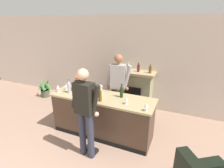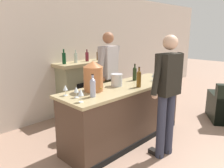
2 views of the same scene
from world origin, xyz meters
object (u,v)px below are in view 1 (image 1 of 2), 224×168
copper_dispenser (82,82)px  fireplace_stone (133,90)px  person_customer (85,111)px  wine_glass_back_row (66,85)px  potted_plant_corner (45,89)px  person_bartender (118,87)px  wine_bottle_merlot_tall (69,87)px  wine_glass_mid_counter (146,105)px  wine_bottle_cabernet_heavy (122,91)px  ice_bucket_steel (98,90)px  wine_glass_by_dispenser (58,87)px  wine_bottle_riesling_slim (100,95)px  wine_glass_front_left (69,83)px  wine_glass_front_right (126,99)px

copper_dispenser → fireplace_stone: bearing=58.5°
fireplace_stone → copper_dispenser: 1.76m
person_customer → wine_glass_back_row: (-1.03, 0.79, 0.07)m
potted_plant_corner → person_bartender: (3.02, -0.57, 0.73)m
copper_dispenser → wine_bottle_merlot_tall: 0.32m
potted_plant_corner → person_bartender: person_bartender is taller
potted_plant_corner → wine_glass_back_row: size_ratio=4.68×
person_customer → person_bartender: 1.35m
person_customer → wine_glass_mid_counter: 1.15m
fireplace_stone → wine_bottle_cabernet_heavy: 1.49m
fireplace_stone → wine_bottle_merlot_tall: size_ratio=4.72×
wine_bottle_cabernet_heavy → person_customer: bearing=-112.5°
ice_bucket_steel → wine_glass_mid_counter: size_ratio=1.25×
wine_glass_back_row → potted_plant_corner: bearing=149.0°
ice_bucket_steel → wine_glass_by_dispenser: 0.98m
wine_bottle_riesling_slim → wine_glass_by_dispenser: bearing=178.0°
fireplace_stone → wine_bottle_riesling_slim: 1.84m
wine_glass_front_left → wine_glass_front_right: bearing=-11.7°
copper_dispenser → wine_bottle_cabernet_heavy: 1.02m
ice_bucket_steel → person_bartender: bearing=59.2°
wine_glass_by_dispenser → wine_bottle_cabernet_heavy: bearing=12.3°
person_customer → wine_glass_front_right: (0.59, 0.63, 0.07)m
person_bartender → copper_dispenser: 0.90m
wine_glass_back_row → wine_glass_by_dispenser: bearing=-111.0°
wine_glass_front_left → wine_glass_mid_counter: (2.11, -0.47, 0.00)m
wine_glass_by_dispenser → copper_dispenser: bearing=32.9°
potted_plant_corner → copper_dispenser: (2.25, -1.02, 0.91)m
person_bartender → wine_bottle_riesling_slim: 0.81m
wine_glass_front_left → wine_glass_by_dispenser: wine_glass_by_dispenser is taller
ice_bucket_steel → wine_bottle_cabernet_heavy: bearing=6.2°
person_customer → person_bartender: size_ratio=0.98×
wine_bottle_merlot_tall → wine_glass_mid_counter: size_ratio=1.97×
potted_plant_corner → fireplace_stone: bearing=7.1°
wine_glass_by_dispenser → fireplace_stone: bearing=52.1°
copper_dispenser → potted_plant_corner: bearing=155.7°
wine_glass_front_left → copper_dispenser: bearing=-11.4°
copper_dispenser → wine_glass_front_left: (-0.44, 0.09, -0.12)m
copper_dispenser → wine_bottle_merlot_tall: bearing=-132.0°
wine_bottle_riesling_slim → wine_bottle_cabernet_heavy: (0.34, 0.37, -0.01)m
copper_dispenser → wine_glass_front_right: copper_dispenser is taller
copper_dispenser → wine_glass_front_right: bearing=-11.8°
wine_bottle_riesling_slim → fireplace_stone: bearing=83.8°
ice_bucket_steel → copper_dispenser: bearing=175.2°
wine_glass_by_dispenser → wine_glass_front_left: bearing=85.8°
fireplace_stone → wine_glass_front_left: size_ratio=9.57×
ice_bucket_steel → wine_glass_front_left: (-0.91, 0.13, 0.01)m
wine_glass_front_right → copper_dispenser: bearing=168.2°
wine_bottle_riesling_slim → wine_glass_back_row: bearing=167.0°
wine_glass_by_dispenser → person_bartender: bearing=31.5°
wine_glass_back_row → copper_dispenser: bearing=14.2°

